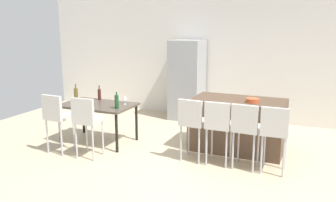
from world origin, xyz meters
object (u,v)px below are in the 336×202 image
(bar_chair_right, at_px, (246,126))
(fruit_bowl, at_px, (252,100))
(wine_bottle_middle, at_px, (99,94))
(bar_chair_left, at_px, (193,120))
(dining_table, at_px, (98,108))
(dining_chair_far, at_px, (87,118))
(bar_chair_far, at_px, (275,129))
(dining_chair_near, at_px, (57,114))
(wine_bottle_corner, at_px, (117,102))
(refrigerator, at_px, (187,80))
(wine_bottle_right, at_px, (76,94))
(kitchen_island, at_px, (238,125))
(wine_glass_left, at_px, (125,98))
(bar_chair_middle, at_px, (219,123))

(bar_chair_right, relative_size, fruit_bowl, 4.88)
(wine_bottle_middle, bearing_deg, bar_chair_left, -14.16)
(dining_table, bearing_deg, bar_chair_left, -6.03)
(dining_table, bearing_deg, fruit_bowl, 9.93)
(bar_chair_left, bearing_deg, dining_chair_far, -160.65)
(bar_chair_far, height_order, dining_chair_near, same)
(dining_table, height_order, wine_bottle_corner, wine_bottle_corner)
(bar_chair_left, xyz_separation_m, dining_chair_far, (-1.65, -0.58, 0.00))
(dining_chair_near, height_order, refrigerator, refrigerator)
(bar_chair_left, height_order, refrigerator, refrigerator)
(wine_bottle_corner, xyz_separation_m, wine_bottle_right, (-1.13, 0.32, -0.00))
(bar_chair_right, xyz_separation_m, fruit_bowl, (-0.04, 0.70, 0.26))
(bar_chair_far, distance_m, dining_chair_far, 3.01)
(kitchen_island, distance_m, refrigerator, 2.34)
(dining_chair_near, bearing_deg, wine_bottle_middle, 83.49)
(dining_table, distance_m, wine_bottle_middle, 0.42)
(refrigerator, bearing_deg, wine_bottle_right, -126.38)
(wine_bottle_right, bearing_deg, fruit_bowl, 5.48)
(refrigerator, bearing_deg, dining_chair_far, -101.68)
(bar_chair_left, relative_size, fruit_bowl, 4.88)
(bar_chair_left, height_order, wine_bottle_right, wine_bottle_right)
(wine_glass_left, bearing_deg, wine_bottle_corner, -83.83)
(dining_table, bearing_deg, bar_chair_middle, -4.94)
(bar_chair_far, bearing_deg, bar_chair_middle, -180.00)
(bar_chair_right, bearing_deg, bar_chair_far, -0.01)
(bar_chair_far, distance_m, dining_chair_near, 3.62)
(wine_glass_left, distance_m, refrigerator, 2.14)
(bar_chair_far, height_order, wine_bottle_corner, bar_chair_far)
(dining_chair_far, bearing_deg, wine_glass_left, 80.28)
(bar_chair_middle, distance_m, bar_chair_far, 0.86)
(kitchen_island, xyz_separation_m, bar_chair_right, (0.30, -0.83, 0.24))
(fruit_bowl, bearing_deg, bar_chair_right, -86.58)
(dining_chair_near, xyz_separation_m, wine_glass_left, (0.78, 0.98, 0.17))
(bar_chair_middle, relative_size, wine_bottle_corner, 3.50)
(bar_chair_left, distance_m, wine_bottle_corner, 1.46)
(dining_chair_near, distance_m, wine_bottle_corner, 1.05)
(dining_chair_far, bearing_deg, bar_chair_left, 19.35)
(dining_table, bearing_deg, wine_bottle_middle, 118.39)
(bar_chair_middle, bearing_deg, dining_table, 175.06)
(dining_chair_near, height_order, wine_bottle_middle, dining_chair_near)
(bar_chair_left, bearing_deg, wine_bottle_right, 171.85)
(wine_bottle_corner, bearing_deg, kitchen_island, 21.18)
(refrigerator, height_order, fruit_bowl, refrigerator)
(wine_bottle_right, bearing_deg, wine_bottle_middle, 21.67)
(bar_chair_middle, relative_size, refrigerator, 0.57)
(kitchen_island, bearing_deg, dining_chair_far, -147.61)
(kitchen_island, xyz_separation_m, dining_table, (-2.53, -0.62, 0.21))
(dining_chair_far, relative_size, fruit_bowl, 4.88)
(bar_chair_far, bearing_deg, wine_bottle_middle, 171.07)
(bar_chair_far, bearing_deg, wine_glass_left, 171.91)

